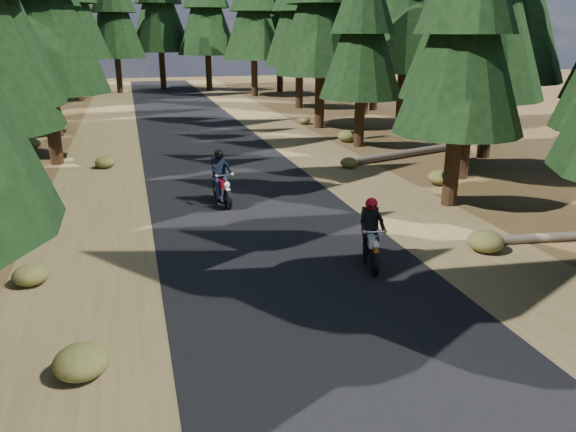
# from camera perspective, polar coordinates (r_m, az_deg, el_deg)

# --- Properties ---
(ground) EXTENTS (120.00, 120.00, 0.00)m
(ground) POSITION_cam_1_polar(r_m,az_deg,el_deg) (12.00, 1.94, -7.16)
(ground) COLOR #483019
(ground) RESTS_ON ground
(road) EXTENTS (6.00, 100.00, 0.01)m
(road) POSITION_cam_1_polar(r_m,az_deg,el_deg) (16.50, -3.27, 0.04)
(road) COLOR black
(road) RESTS_ON ground
(shoulder_l) EXTENTS (3.20, 100.00, 0.01)m
(shoulder_l) POSITION_cam_1_polar(r_m,az_deg,el_deg) (16.22, -19.35, -1.34)
(shoulder_l) COLOR brown
(shoulder_l) RESTS_ON ground
(shoulder_r) EXTENTS (3.20, 100.00, 0.01)m
(shoulder_r) POSITION_cam_1_polar(r_m,az_deg,el_deg) (18.00, 11.18, 1.25)
(shoulder_r) COLOR brown
(shoulder_r) RESTS_ON ground
(log_near) EXTENTS (5.61, 2.10, 0.32)m
(log_near) POSITION_cam_1_polar(r_m,az_deg,el_deg) (24.91, 11.98, 6.25)
(log_near) COLOR #4C4233
(log_near) RESTS_ON ground
(log_far) EXTENTS (4.23, 0.73, 0.24)m
(log_far) POSITION_cam_1_polar(r_m,az_deg,el_deg) (16.14, 26.25, -1.87)
(log_far) COLOR #4C4233
(log_far) RESTS_ON ground
(understory_shrubs) EXTENTS (15.79, 30.25, 0.57)m
(understory_shrubs) POSITION_cam_1_polar(r_m,az_deg,el_deg) (17.68, -1.34, 2.15)
(understory_shrubs) COLOR #474C1E
(understory_shrubs) RESTS_ON ground
(rider_lead) EXTENTS (0.93, 1.83, 1.57)m
(rider_lead) POSITION_cam_1_polar(r_m,az_deg,el_deg) (12.99, 8.42, -2.79)
(rider_lead) COLOR white
(rider_lead) RESTS_ON road
(rider_follow) EXTENTS (0.79, 1.95, 1.69)m
(rider_follow) POSITION_cam_1_polar(r_m,az_deg,el_deg) (17.61, -6.75, 3.02)
(rider_follow) COLOR maroon
(rider_follow) RESTS_ON road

